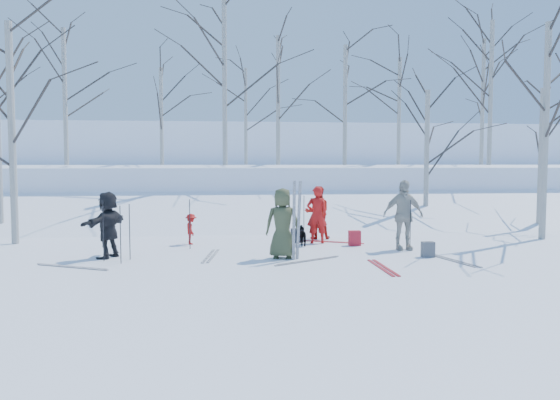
{
  "coord_description": "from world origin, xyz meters",
  "views": [
    {
      "loc": [
        -1.59,
        -13.29,
        2.34
      ],
      "look_at": [
        0.0,
        1.5,
        1.3
      ],
      "focal_mm": 35.0,
      "sensor_mm": 36.0,
      "label": 1
    }
  ],
  "objects": [
    {
      "name": "skier_cream_east",
      "position": [
        3.2,
        0.69,
        0.93
      ],
      "size": [
        1.1,
        0.49,
        1.86
      ],
      "primitive_type": "imported",
      "rotation": [
        0.0,
        0.0,
        0.03
      ],
      "color": "beige",
      "rests_on": "ground"
    },
    {
      "name": "birch_plateau_j",
      "position": [
        -4.33,
        12.56,
        4.44
      ],
      "size": [
        3.73,
        3.73,
        4.48
      ],
      "primitive_type": null,
      "color": "silver",
      "rests_on": "snow_plateau"
    },
    {
      "name": "birch_plateau_d",
      "position": [
        -1.43,
        9.47,
        5.6
      ],
      "size": [
        5.36,
        5.36,
        6.8
      ],
      "primitive_type": null,
      "color": "silver",
      "rests_on": "snow_plateau"
    },
    {
      "name": "ski_pole_g",
      "position": [
        3.35,
        0.52,
        0.67
      ],
      "size": [
        0.02,
        0.02,
        1.34
      ],
      "primitive_type": "cylinder",
      "color": "black",
      "rests_on": "ground"
    },
    {
      "name": "birch_plateau_i",
      "position": [
        12.44,
        15.0,
        5.56
      ],
      "size": [
        5.3,
        5.3,
        6.71
      ],
      "primitive_type": null,
      "color": "silver",
      "rests_on": "snow_plateau"
    },
    {
      "name": "birch_plateau_f",
      "position": [
        -8.21,
        11.08,
        5.11
      ],
      "size": [
        4.67,
        4.67,
        5.82
      ],
      "primitive_type": null,
      "color": "silver",
      "rests_on": "snow_plateau"
    },
    {
      "name": "skier_grey_west",
      "position": [
        -4.35,
        0.28,
        0.81
      ],
      "size": [
        1.1,
        1.57,
        1.63
      ],
      "primitive_type": "imported",
      "rotation": [
        0.0,
        0.0,
        4.25
      ],
      "color": "black",
      "rests_on": "ground"
    },
    {
      "name": "dog",
      "position": [
        0.68,
        1.72,
        0.28
      ],
      "size": [
        0.44,
        0.71,
        0.55
      ],
      "primitive_type": "imported",
      "rotation": [
        0.0,
        0.0,
        3.37
      ],
      "color": "black",
      "rests_on": "ground"
    },
    {
      "name": "birch_plateau_e",
      "position": [
        10.74,
        10.83,
        5.49
      ],
      "size": [
        5.21,
        5.21,
        6.59
      ],
      "primitive_type": null,
      "color": "silver",
      "rests_on": "snow_plateau"
    },
    {
      "name": "ski_pole_a",
      "position": [
        -4.37,
        -0.16,
        0.67
      ],
      "size": [
        0.02,
        0.02,
        1.34
      ],
      "primitive_type": "cylinder",
      "color": "black",
      "rests_on": "ground"
    },
    {
      "name": "ski_pair_c",
      "position": [
        -1.87,
        0.23,
        0.01
      ],
      "size": [
        0.67,
        1.95,
        0.02
      ],
      "primitive_type": null,
      "rotation": [
        0.0,
        0.0,
        -0.12
      ],
      "color": "silver",
      "rests_on": "ground"
    },
    {
      "name": "birch_plateau_g",
      "position": [
        6.91,
        12.3,
        4.76
      ],
      "size": [
        4.18,
        4.18,
        5.11
      ],
      "primitive_type": null,
      "color": "silver",
      "rests_on": "snow_plateau"
    },
    {
      "name": "far_hill",
      "position": [
        0.0,
        38.0,
        2.0
      ],
      "size": [
        90.0,
        30.0,
        6.0
      ],
      "primitive_type": "cube",
      "color": "white",
      "rests_on": "ground"
    },
    {
      "name": "ski_pole_c",
      "position": [
        -2.45,
        1.46,
        0.67
      ],
      "size": [
        0.02,
        0.02,
        1.34
      ],
      "primitive_type": "cylinder",
      "color": "black",
      "rests_on": "ground"
    },
    {
      "name": "birch_plateau_a",
      "position": [
        1.03,
        11.82,
        5.14
      ],
      "size": [
        4.72,
        4.72,
        5.88
      ],
      "primitive_type": null,
      "color": "silver",
      "rests_on": "snow_plateau"
    },
    {
      "name": "skier_red_seated",
      "position": [
        -2.46,
        2.27,
        0.44
      ],
      "size": [
        0.42,
        0.62,
        0.88
      ],
      "primitive_type": "imported",
      "rotation": [
        0.0,
        0.0,
        1.75
      ],
      "color": "#B81211",
      "rests_on": "ground"
    },
    {
      "name": "birch_edge_a",
      "position": [
        -7.48,
        2.94,
        3.13
      ],
      "size": [
        4.98,
        4.98,
        6.26
      ],
      "primitive_type": null,
      "color": "silver",
      "rests_on": "ground"
    },
    {
      "name": "skier_red_north",
      "position": [
        1.13,
        2.11,
        0.82
      ],
      "size": [
        0.62,
        0.42,
        1.64
      ],
      "primitive_type": "imported",
      "rotation": [
        0.0,
        0.0,
        3.09
      ],
      "color": "#B81211",
      "rests_on": "ground"
    },
    {
      "name": "ski_pole_b",
      "position": [
        0.62,
        2.12,
        0.67
      ],
      "size": [
        0.02,
        0.02,
        1.34
      ],
      "primitive_type": "cylinder",
      "color": "black",
      "rests_on": "ground"
    },
    {
      "name": "birch_plateau_h",
      "position": [
        3.79,
        10.23,
        4.8
      ],
      "size": [
        4.24,
        4.24,
        5.2
      ],
      "primitive_type": null,
      "color": "silver",
      "rests_on": "snow_plateau"
    },
    {
      "name": "ski_pole_e",
      "position": [
        -3.78,
        -0.04,
        0.67
      ],
      "size": [
        0.02,
        0.02,
        1.34
      ],
      "primitive_type": "cylinder",
      "color": "black",
      "rests_on": "ground"
    },
    {
      "name": "upright_ski_right",
      "position": [
        0.24,
        -0.47,
        0.95
      ],
      "size": [
        0.12,
        0.23,
        1.89
      ],
      "primitive_type": "cube",
      "rotation": [
        0.1,
        0.0,
        0.24
      ],
      "color": "silver",
      "rests_on": "ground"
    },
    {
      "name": "birch_edge_b",
      "position": [
        8.08,
        2.2,
        3.24
      ],
      "size": [
        5.13,
        5.13,
        6.47
      ],
      "primitive_type": null,
      "color": "silver",
      "rests_on": "ground"
    },
    {
      "name": "upright_ski_left",
      "position": [
        0.12,
        -0.51,
        0.95
      ],
      "size": [
        0.07,
        0.16,
        1.9
      ],
      "primitive_type": "cube",
      "rotation": [
        0.07,
        0.0,
        0.03
      ],
      "color": "silver",
      "rests_on": "ground"
    },
    {
      "name": "ski_pair_e",
      "position": [
        1.57,
        2.27,
        0.01
      ],
      "size": [
        1.65,
        2.05,
        0.02
      ],
      "primitive_type": null,
      "rotation": [
        0.0,
        0.0,
        1.14
      ],
      "color": "#A8181E",
      "rests_on": "ground"
    },
    {
      "name": "backpack_grey",
      "position": [
        3.45,
        -0.46,
        0.19
      ],
      "size": [
        0.3,
        0.2,
        0.38
      ],
      "primitive_type": "cube",
      "color": "#4F5055",
      "rests_on": "ground"
    },
    {
      "name": "skier_redor_behind",
      "position": [
        1.31,
        3.0,
        0.8
      ],
      "size": [
        0.83,
        0.67,
        1.61
      ],
      "primitive_type": "imported",
      "rotation": [
        0.0,
        0.0,
        3.06
      ],
      "color": "#B3160D",
      "rests_on": "ground"
    },
    {
      "name": "ski_pole_d",
      "position": [
        0.85,
        2.73,
        0.67
      ],
      "size": [
        0.02,
        0.02,
        1.34
      ],
      "primitive_type": "cylinder",
      "color": "black",
      "rests_on": "ground"
    },
    {
      "name": "ski_pair_b",
      "position": [
        1.95,
        -1.69,
        0.01
      ],
      "size": [
        0.2,
        1.9,
        0.02
      ],
      "primitive_type": null,
      "rotation": [
        0.0,
        0.0,
        -0.0
      ],
      "color": "#A8181E",
      "rests_on": "ground"
    },
    {
      "name": "skier_olive_center",
      "position": [
        -0.12,
        -0.23,
        0.86
      ],
      "size": [
        0.91,
        0.66,
        1.71
      ],
      "primitive_type": "imported",
      "rotation": [
        0.0,
        0.0,
        2.99
      ],
      "color": "#3E4529",
      "rests_on": "ground"
    },
    {
      "name": "backpack_dark",
      "position": [
        0.59,
        2.34,
        0.2
      ],
      "size": [
        0.34,
        0.24,
        0.4
      ],
      "primitive_type": "cube",
      "color": "black",
      "rests_on": "ground"
    },
    {
      "name": "birch_edge_e",
      "position": [
        6.04,
        6.42,
        2.5
      ],
      "size": [
        4.1,
        4.1,
        5.0
      ],
      "primitive_type": null,
      "color": "silver",
      "rests_on": "ground"
    },
    {
      "name": "ski_pair_f",
      "position": [
        0.43,
        -0.69,
        0.01
      ],
      "size": [
        1.91,
        2.08,
        0.02
      ],
      "primitive_type": null,
      "rotation": [
        0.0,
        0.0,
        -1.01
      ],
      "color": "silver",
      "rests_on": "ground"
    },
    {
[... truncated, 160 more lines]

